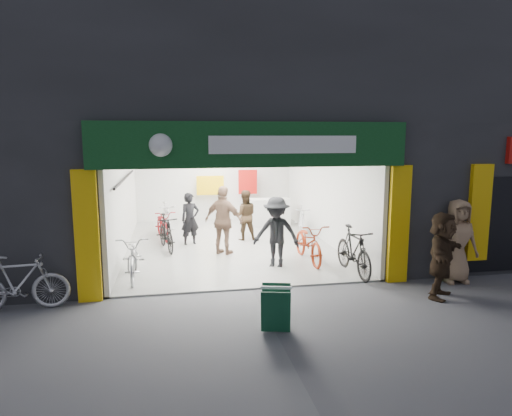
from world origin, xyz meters
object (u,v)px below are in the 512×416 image
object	(u,v)px
parked_bike	(19,283)
pedestrian_near	(457,241)
sandwich_board	(276,308)
bike_right_front	(354,251)
bike_left_front	(134,256)

from	to	relation	value
parked_bike	pedestrian_near	xyz separation A→B (m)	(8.98, 0.04, 0.39)
pedestrian_near	sandwich_board	world-z (taller)	pedestrian_near
pedestrian_near	sandwich_board	distance (m)	4.88
parked_bike	pedestrian_near	size ratio (longest dim) A/B	0.96
bike_right_front	parked_bike	bearing A→B (deg)	-173.52
bike_right_front	sandwich_board	distance (m)	3.66
pedestrian_near	bike_right_front	bearing A→B (deg)	160.87
parked_bike	bike_right_front	bearing A→B (deg)	-87.13
bike_left_front	parked_bike	xyz separation A→B (m)	(-1.95, -1.63, 0.02)
bike_left_front	parked_bike	world-z (taller)	parked_bike
pedestrian_near	bike_left_front	bearing A→B (deg)	171.98
bike_right_front	sandwich_board	bearing A→B (deg)	-133.89
parked_bike	sandwich_board	world-z (taller)	parked_bike
parked_bike	bike_left_front	bearing A→B (deg)	-54.92
bike_left_front	sandwich_board	world-z (taller)	bike_left_front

